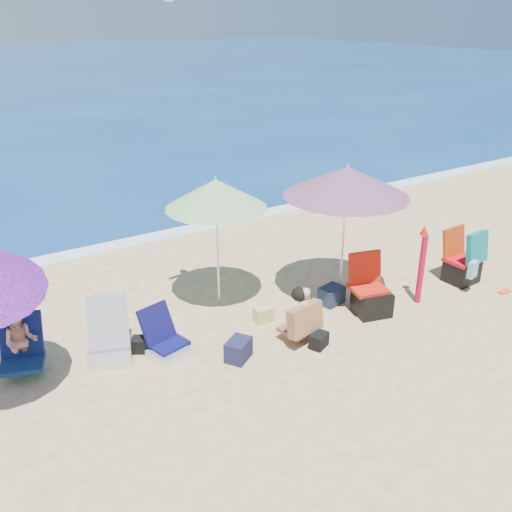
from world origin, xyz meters
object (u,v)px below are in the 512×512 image
umbrella_striped (216,194)px  person_center (303,316)px  camp_chair_right (464,263)px  person_left (21,342)px  furled_umbrella (422,262)px  camp_chair_left (370,296)px  chair_navy (166,345)px  chair_rainbow (109,343)px  umbrella_turquoise (347,181)px

umbrella_striped → person_center: 2.33m
camp_chair_right → person_left: bearing=169.0°
umbrella_striped → person_center: size_ratio=2.44×
furled_umbrella → camp_chair_left: furled_umbrella is taller
camp_chair_left → person_left: bearing=165.2°
person_center → chair_navy: bearing=158.3°
chair_rainbow → camp_chair_left: (3.97, -1.06, 0.08)m
umbrella_turquoise → chair_rainbow: umbrella_turquoise is taller
furled_umbrella → chair_navy: bearing=169.5°
furled_umbrella → chair_rainbow: furled_umbrella is taller
umbrella_striped → chair_navy: size_ratio=2.81×
camp_chair_left → camp_chair_right: size_ratio=0.96×
umbrella_striped → camp_chair_left: bearing=-41.6°
furled_umbrella → camp_chair_left: size_ratio=1.36×
umbrella_turquoise → chair_rainbow: (-3.91, 0.38, -1.83)m
chair_rainbow → camp_chair_left: camp_chair_left is taller
camp_chair_left → person_center: (-1.45, -0.11, 0.14)m
person_left → person_center: bearing=-21.7°
umbrella_turquoise → umbrella_striped: umbrella_turquoise is taller
umbrella_turquoise → furled_umbrella: 1.85m
person_center → person_left: (-3.61, 1.44, 0.03)m
person_center → camp_chair_right: bearing=0.6°
umbrella_turquoise → person_left: size_ratio=2.31×
furled_umbrella → chair_navy: (-4.24, 0.79, -0.54)m
camp_chair_right → chair_navy: bearing=172.7°
person_center → person_left: person_left is taller
chair_navy → chair_rainbow: size_ratio=0.82×
chair_navy → chair_rainbow: chair_rainbow is taller
camp_chair_right → furled_umbrella: bearing=-175.8°
person_left → umbrella_striped: bearing=5.7°
chair_navy → camp_chair_right: (5.47, -0.70, 0.18)m
chair_navy → person_left: bearing=158.2°
umbrella_turquoise → chair_rainbow: bearing=174.5°
camp_chair_left → camp_chair_right: (2.18, -0.07, 0.08)m
person_left → camp_chair_right: bearing=-11.0°
chair_rainbow → person_center: (2.52, -1.17, 0.21)m
furled_umbrella → person_center: size_ratio=1.49×
camp_chair_left → umbrella_turquoise: bearing=94.7°
furled_umbrella → camp_chair_right: furled_umbrella is taller
umbrella_turquoise → umbrella_striped: size_ratio=1.07×
umbrella_striped → camp_chair_right: 4.65m
camp_chair_right → person_center: bearing=-179.4°
chair_navy → umbrella_turquoise: bearing=0.9°
umbrella_striped → chair_rainbow: umbrella_striped is taller
person_left → umbrella_turquoise: bearing=-7.5°
chair_navy → camp_chair_left: size_ratio=0.79×
umbrella_striped → camp_chair_right: size_ratio=2.13×
camp_chair_left → person_center: size_ratio=1.10×
umbrella_striped → chair_rainbow: (-2.10, -0.60, -1.68)m
umbrella_striped → camp_chair_left: (1.87, -1.66, -1.60)m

